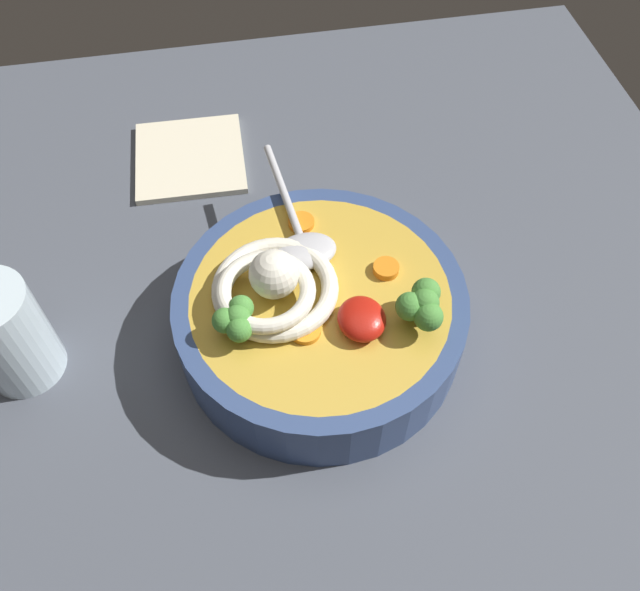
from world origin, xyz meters
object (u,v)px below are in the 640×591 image
object	(u,v)px
soup_bowl	(320,315)
drinking_glass	(7,335)
soup_spoon	(302,240)
folded_napkin	(190,158)
noodle_pile	(269,286)

from	to	relation	value
soup_bowl	drinking_glass	xyz separation A→B (cm)	(-1.67, -28.45, 2.16)
drinking_glass	soup_spoon	bearing A→B (deg)	99.19
folded_napkin	drinking_glass	bearing A→B (deg)	-34.01
noodle_pile	soup_spoon	xyz separation A→B (cm)	(-5.36, 3.90, -0.80)
soup_bowl	noodle_pile	bearing A→B (deg)	-99.95
noodle_pile	soup_spoon	world-z (taller)	noodle_pile
drinking_glass	folded_napkin	size ratio (longest dim) A/B	0.84
drinking_glass	noodle_pile	bearing A→B (deg)	87.92
drinking_glass	soup_bowl	bearing A→B (deg)	86.64
noodle_pile	folded_napkin	size ratio (longest dim) A/B	0.95
soup_spoon	folded_napkin	size ratio (longest dim) A/B	1.30
drinking_glass	folded_napkin	distance (cm)	31.72
soup_bowl	folded_napkin	size ratio (longest dim) A/B	2.04
folded_napkin	soup_spoon	bearing A→B (deg)	25.64
soup_bowl	noodle_pile	world-z (taller)	noodle_pile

